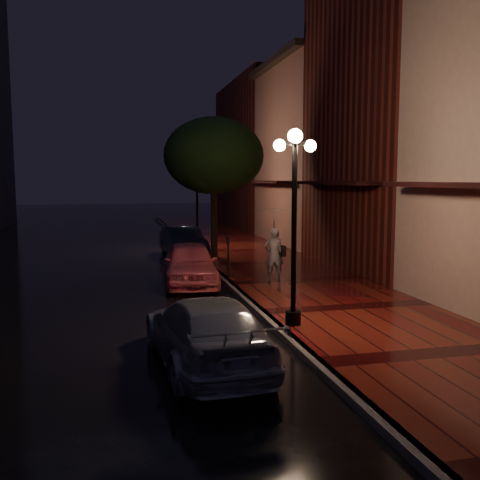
{
  "coord_description": "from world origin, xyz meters",
  "views": [
    {
      "loc": [
        -3.48,
        -16.08,
        3.38
      ],
      "look_at": [
        0.51,
        0.83,
        1.4
      ],
      "focal_mm": 40.0,
      "sensor_mm": 36.0,
      "label": 1
    }
  ],
  "objects": [
    {
      "name": "ground",
      "position": [
        0.0,
        0.0,
        0.0
      ],
      "size": [
        120.0,
        120.0,
        0.0
      ],
      "primitive_type": "plane",
      "color": "black",
      "rests_on": "ground"
    },
    {
      "name": "sidewalk",
      "position": [
        2.25,
        0.0,
        0.07
      ],
      "size": [
        4.5,
        60.0,
        0.15
      ],
      "primitive_type": "cube",
      "color": "#4D0D0E",
      "rests_on": "ground"
    },
    {
      "name": "curb",
      "position": [
        0.0,
        0.0,
        0.07
      ],
      "size": [
        0.25,
        60.0,
        0.15
      ],
      "primitive_type": "cube",
      "color": "#595451",
      "rests_on": "ground"
    },
    {
      "name": "storefront_mid",
      "position": [
        7.0,
        2.0,
        5.5
      ],
      "size": [
        5.0,
        8.0,
        11.0
      ],
      "primitive_type": "cube",
      "color": "#511914",
      "rests_on": "ground"
    },
    {
      "name": "storefront_far",
      "position": [
        7.0,
        10.0,
        4.5
      ],
      "size": [
        5.0,
        8.0,
        9.0
      ],
      "primitive_type": "cube",
      "color": "#8C5951",
      "rests_on": "ground"
    },
    {
      "name": "storefront_extra",
      "position": [
        7.0,
        20.0,
        5.0
      ],
      "size": [
        5.0,
        12.0,
        10.0
      ],
      "primitive_type": "cube",
      "color": "#511914",
      "rests_on": "ground"
    },
    {
      "name": "streetlamp_near",
      "position": [
        0.35,
        -5.0,
        2.6
      ],
      "size": [
        0.96,
        0.36,
        4.31
      ],
      "color": "black",
      "rests_on": "sidewalk"
    },
    {
      "name": "streetlamp_far",
      "position": [
        0.35,
        9.0,
        2.6
      ],
      "size": [
        0.96,
        0.36,
        4.31
      ],
      "color": "black",
      "rests_on": "sidewalk"
    },
    {
      "name": "street_tree",
      "position": [
        0.61,
        5.99,
        4.24
      ],
      "size": [
        4.16,
        4.16,
        5.8
      ],
      "color": "black",
      "rests_on": "sidewalk"
    },
    {
      "name": "pink_car",
      "position": [
        -1.16,
        0.74,
        0.69
      ],
      "size": [
        1.96,
        4.19,
        1.39
      ],
      "primitive_type": "imported",
      "rotation": [
        0.0,
        0.0,
        -0.08
      ],
      "color": "#EB616D",
      "rests_on": "ground"
    },
    {
      "name": "navy_car",
      "position": [
        -0.6,
        6.89,
        0.66
      ],
      "size": [
        1.78,
        4.14,
        1.33
      ],
      "primitive_type": "imported",
      "rotation": [
        0.0,
        0.0,
        0.09
      ],
      "color": "black",
      "rests_on": "ground"
    },
    {
      "name": "silver_car",
      "position": [
        -1.91,
        -6.75,
        0.63
      ],
      "size": [
        2.08,
        4.47,
        1.26
      ],
      "primitive_type": "imported",
      "rotation": [
        0.0,
        0.0,
        3.21
      ],
      "color": "#9FA0A7",
      "rests_on": "ground"
    },
    {
      "name": "woman_with_umbrella",
      "position": [
        1.42,
        0.01,
        1.72
      ],
      "size": [
        0.99,
        1.01,
        2.38
      ],
      "rotation": [
        0.0,
        0.0,
        3.0
      ],
      "color": "silver",
      "rests_on": "sidewalk"
    },
    {
      "name": "parking_meter",
      "position": [
        0.15,
        1.05,
        0.97
      ],
      "size": [
        0.14,
        0.12,
        1.35
      ],
      "rotation": [
        0.0,
        0.0,
        -0.25
      ],
      "color": "black",
      "rests_on": "sidewalk"
    }
  ]
}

